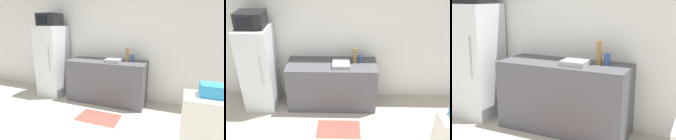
% 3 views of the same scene
% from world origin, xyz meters
% --- Properties ---
extents(wall_back, '(8.00, 0.06, 2.60)m').
position_xyz_m(wall_back, '(0.00, 2.74, 1.30)').
color(wall_back, silver).
rests_on(wall_back, ground_plane).
extents(refrigerator, '(0.57, 0.65, 1.63)m').
position_xyz_m(refrigerator, '(-1.39, 2.36, 0.81)').
color(refrigerator, silver).
rests_on(refrigerator, ground_plane).
extents(microwave, '(0.48, 0.39, 0.28)m').
position_xyz_m(microwave, '(-1.39, 2.35, 1.77)').
color(microwave, black).
rests_on(microwave, refrigerator).
extents(counter, '(1.69, 0.63, 0.91)m').
position_xyz_m(counter, '(-0.02, 2.39, 0.45)').
color(counter, '#4C4C51').
rests_on(counter, ground_plane).
extents(sink_basin, '(0.32, 0.32, 0.06)m').
position_xyz_m(sink_basin, '(0.16, 2.34, 0.94)').
color(sink_basin, '#9EA3A8').
rests_on(sink_basin, counter).
extents(bottle_tall, '(0.07, 0.07, 0.29)m').
position_xyz_m(bottle_tall, '(0.42, 2.47, 1.06)').
color(bottle_tall, olive).
rests_on(bottle_tall, counter).
extents(bottle_short, '(0.07, 0.07, 0.15)m').
position_xyz_m(bottle_short, '(0.52, 2.48, 0.98)').
color(bottle_short, '#2D4C8C').
rests_on(bottle_short, counter).
extents(kitchen_rug, '(0.77, 0.47, 0.01)m').
position_xyz_m(kitchen_rug, '(0.13, 1.62, 0.00)').
color(kitchen_rug, '#99473D').
rests_on(kitchen_rug, ground_plane).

